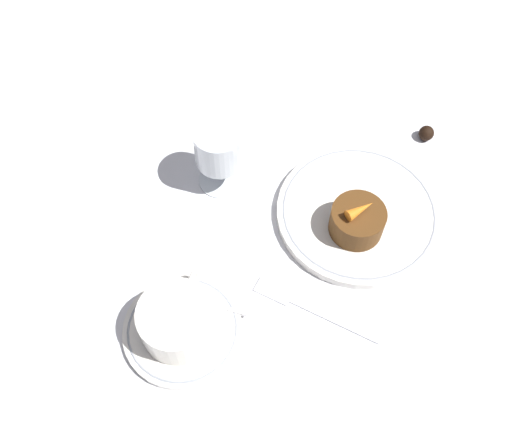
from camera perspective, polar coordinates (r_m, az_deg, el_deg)
The scene contains 10 objects.
ground_plane at distance 0.88m, azimuth 8.08°, elevation 2.22°, with size 3.00×3.00×0.00m, color white.
dinner_plate at distance 0.86m, azimuth 9.69°, elevation 1.04°, with size 0.23×0.23×0.01m.
saucer at distance 0.78m, azimuth -7.00°, elevation -9.97°, with size 0.15×0.15×0.01m.
coffee_cup at distance 0.75m, azimuth -7.53°, elevation -9.11°, with size 0.12×0.10×0.05m.
spoon at distance 0.79m, azimuth -5.67°, elevation -7.21°, with size 0.02×0.11×0.00m.
wine_glass at distance 0.83m, azimuth -3.56°, elevation 7.04°, with size 0.07×0.07×0.11m.
fork at distance 0.79m, azimuth 4.43°, elevation -7.67°, with size 0.04×0.18×0.01m.
dessert_cake at distance 0.82m, azimuth 9.61°, elevation 0.29°, with size 0.07×0.07×0.04m.
carrot_garnish at distance 0.80m, azimuth 9.91°, elevation 1.36°, with size 0.04×0.04×0.02m.
chocolate_truffle at distance 0.96m, azimuth 15.92°, elevation 8.32°, with size 0.02×0.02×0.02m.
Camera 1 is at (-0.49, -0.03, 0.73)m, focal length 42.00 mm.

